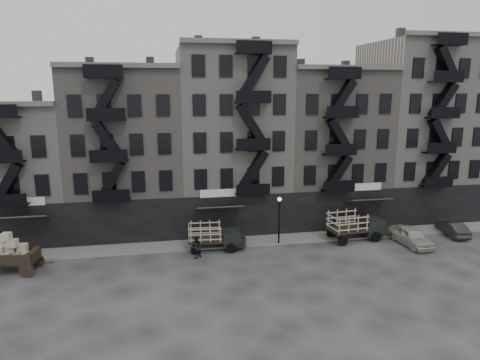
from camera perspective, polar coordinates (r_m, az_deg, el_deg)
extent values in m
plane|color=#38383A|center=(34.95, 1.49, -10.40)|extent=(140.00, 140.00, 0.00)
cube|color=slate|center=(38.34, 0.33, -8.18)|extent=(55.00, 2.50, 0.15)
cube|color=#9D9790|center=(44.28, -27.70, 1.13)|extent=(10.00, 10.00, 12.00)
cube|color=black|center=(40.60, -29.16, -5.74)|extent=(10.00, 0.35, 4.00)
cube|color=#4C4744|center=(42.96, -25.35, 9.94)|extent=(0.70, 0.70, 1.20)
cube|color=slate|center=(42.12, -14.80, 3.70)|extent=(10.00, 10.00, 15.00)
cube|color=black|center=(38.50, -14.89, -5.49)|extent=(10.00, 0.35, 4.00)
cube|color=#595651|center=(36.62, -16.07, 14.52)|extent=(10.00, 0.50, 0.40)
cube|color=#4C4744|center=(42.11, -19.62, 14.47)|extent=(0.70, 0.70, 1.20)
cube|color=#4C4744|center=(41.64, -11.88, 14.94)|extent=(0.70, 0.70, 1.20)
cube|color=#9D9790|center=(42.39, -1.23, 5.52)|extent=(10.00, 10.00, 17.00)
cube|color=black|center=(38.94, -0.02, -4.87)|extent=(10.00, 0.35, 4.00)
cube|color=#595651|center=(37.22, 0.04, 18.02)|extent=(10.00, 0.50, 0.40)
cube|color=#4C4744|center=(41.95, -5.54, 17.85)|extent=(0.70, 0.70, 1.20)
cube|color=#4C4744|center=(42.78, 2.19, 17.78)|extent=(0.70, 0.70, 1.20)
cube|color=slate|center=(45.18, 11.44, 4.41)|extent=(10.00, 10.00, 15.00)
cube|color=black|center=(41.83, 13.62, -4.01)|extent=(10.00, 0.35, 4.00)
cube|color=#595651|center=(40.10, 14.70, 14.35)|extent=(10.00, 0.50, 0.40)
cube|color=#4C4744|center=(43.82, 8.12, 14.92)|extent=(0.70, 0.70, 1.20)
cube|color=#4C4744|center=(45.84, 14.88, 14.52)|extent=(0.70, 0.70, 1.20)
cube|color=#9D9790|center=(49.60, 22.37, 6.16)|extent=(10.00, 10.00, 18.00)
cube|color=black|center=(46.73, 24.92, -3.12)|extent=(10.00, 0.35, 4.00)
cube|color=#595651|center=(45.40, 26.97, 16.96)|extent=(10.00, 0.50, 0.40)
cube|color=#4C4744|center=(48.13, 20.18, 17.65)|extent=(0.70, 0.70, 1.20)
cube|color=#4C4744|center=(51.06, 25.75, 16.85)|extent=(0.70, 0.70, 1.20)
cylinder|color=black|center=(37.31, 5.22, -5.69)|extent=(0.14, 0.14, 4.00)
sphere|color=silver|center=(36.72, 5.28, -2.57)|extent=(0.36, 0.36, 0.36)
cube|color=black|center=(36.23, -28.00, -9.43)|extent=(3.63, 2.25, 0.19)
cylinder|color=black|center=(37.75, -29.17, -9.41)|extent=(1.05, 0.24, 1.04)
cylinder|color=black|center=(35.04, -26.59, -10.77)|extent=(1.05, 0.24, 1.04)
cylinder|color=black|center=(36.65, -25.40, -9.65)|extent=(1.05, 0.24, 1.04)
cube|color=black|center=(35.48, -25.82, -9.01)|extent=(0.68, 1.57, 0.76)
cube|color=black|center=(36.37, -4.41, -7.93)|extent=(3.16, 2.01, 0.16)
cube|color=black|center=(36.43, -1.16, -7.71)|extent=(1.55, 1.71, 1.33)
cube|color=black|center=(36.59, 0.10, -8.06)|extent=(0.82, 1.39, 0.80)
cylinder|color=black|center=(35.81, -1.18, -9.13)|extent=(0.81, 0.26, 0.80)
cylinder|color=black|center=(37.47, -1.41, -8.15)|extent=(0.81, 0.26, 0.80)
cylinder|color=black|center=(35.72, -5.94, -9.26)|extent=(0.81, 0.26, 0.80)
cylinder|color=black|center=(37.38, -5.95, -8.26)|extent=(0.81, 0.26, 0.80)
cube|color=black|center=(39.58, 14.26, -6.40)|extent=(3.64, 2.39, 0.18)
cube|color=black|center=(40.76, 17.09, -5.88)|extent=(1.81, 1.99, 1.51)
cube|color=black|center=(41.35, 18.12, -6.13)|extent=(0.97, 1.59, 0.91)
cylinder|color=black|center=(40.14, 17.70, -7.26)|extent=(0.93, 0.32, 0.91)
cylinder|color=black|center=(41.72, 16.14, -6.42)|extent=(0.93, 0.32, 0.91)
cylinder|color=black|center=(38.41, 13.55, -7.89)|extent=(0.93, 0.32, 0.91)
cylinder|color=black|center=(40.06, 12.10, -6.98)|extent=(0.93, 0.32, 0.91)
imported|color=#B4B0A1|center=(40.35, 21.87, -6.97)|extent=(2.14, 4.72, 1.57)
imported|color=#232325|center=(44.45, 26.48, -5.81)|extent=(1.96, 4.20, 1.33)
imported|color=black|center=(34.84, -5.89, -8.90)|extent=(1.13, 1.11, 1.84)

